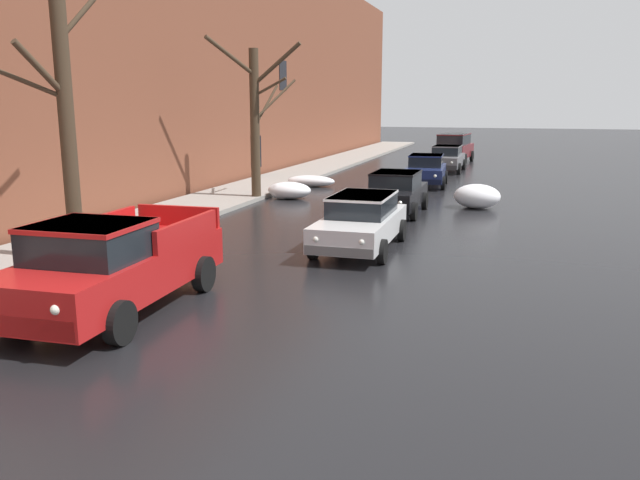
# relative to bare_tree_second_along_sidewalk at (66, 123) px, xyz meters

# --- Properties ---
(left_sidewalk_slab) EXTENTS (3.02, 80.00, 0.15)m
(left_sidewalk_slab) POSITION_rel_bare_tree_second_along_sidewalk_xyz_m (-1.28, 8.09, -3.22)
(left_sidewalk_slab) COLOR gray
(left_sidewalk_slab) RESTS_ON ground
(brick_townhouse_facade) EXTENTS (0.63, 80.00, 11.84)m
(brick_townhouse_facade) POSITION_rel_bare_tree_second_along_sidewalk_xyz_m (-3.29, 8.09, 2.61)
(brick_townhouse_facade) COLOR brown
(brick_townhouse_facade) RESTS_ON ground
(snow_bank_near_corner_left) EXTENTS (2.25, 0.93, 0.50)m
(snow_bank_near_corner_left) POSITION_rel_bare_tree_second_along_sidewalk_xyz_m (0.76, 15.42, -3.05)
(snow_bank_near_corner_left) COLOR white
(snow_bank_near_corner_left) RESTS_ON ground
(snow_bank_along_left_kerb) EXTENTS (1.65, 1.29, 0.88)m
(snow_bank_along_left_kerb) POSITION_rel_bare_tree_second_along_sidewalk_xyz_m (8.39, 11.36, -2.88)
(snow_bank_along_left_kerb) COLOR white
(snow_bank_along_left_kerb) RESTS_ON ground
(snow_bank_mid_block_left) EXTENTS (1.76, 1.22, 0.66)m
(snow_bank_mid_block_left) POSITION_rel_bare_tree_second_along_sidewalk_xyz_m (1.06, 11.52, -2.98)
(snow_bank_mid_block_left) COLOR white
(snow_bank_mid_block_left) RESTS_ON ground
(bare_tree_second_along_sidewalk) EXTENTS (1.66, 3.45, 6.80)m
(bare_tree_second_along_sidewalk) POSITION_rel_bare_tree_second_along_sidewalk_xyz_m (0.00, 0.00, 0.00)
(bare_tree_second_along_sidewalk) COLOR #423323
(bare_tree_second_along_sidewalk) RESTS_ON ground
(bare_tree_mid_block) EXTENTS (3.03, 3.80, 6.09)m
(bare_tree_mid_block) POSITION_rel_bare_tree_second_along_sidewalk_xyz_m (0.06, 10.79, -0.07)
(bare_tree_mid_block) COLOR #423323
(bare_tree_mid_block) RESTS_ON ground
(pickup_truck_red_approaching_near_lane) EXTENTS (2.39, 5.20, 1.76)m
(pickup_truck_red_approaching_near_lane) POSITION_rel_bare_tree_second_along_sidewalk_xyz_m (2.93, -2.74, -2.42)
(pickup_truck_red_approaching_near_lane) COLOR red
(pickup_truck_red_approaching_near_lane) RESTS_ON ground
(sedan_white_parked_kerbside_close) EXTENTS (1.92, 4.46, 1.42)m
(sedan_white_parked_kerbside_close) POSITION_rel_bare_tree_second_along_sidewalk_xyz_m (6.00, 3.62, -2.55)
(sedan_white_parked_kerbside_close) COLOR silver
(sedan_white_parked_kerbside_close) RESTS_ON ground
(sedan_black_parked_kerbside_mid) EXTENTS (1.94, 4.01, 1.42)m
(sedan_black_parked_kerbside_mid) POSITION_rel_bare_tree_second_along_sidewalk_xyz_m (5.78, 9.40, -2.55)
(sedan_black_parked_kerbside_mid) COLOR black
(sedan_black_parked_kerbside_mid) RESTS_ON ground
(sedan_darkblue_parked_far_down_block) EXTENTS (2.11, 4.05, 1.42)m
(sedan_darkblue_parked_far_down_block) POSITION_rel_bare_tree_second_along_sidewalk_xyz_m (5.72, 17.22, -2.55)
(sedan_darkblue_parked_far_down_block) COLOR navy
(sedan_darkblue_parked_far_down_block) RESTS_ON ground
(sedan_grey_queued_behind_truck) EXTENTS (1.90, 4.20, 1.42)m
(sedan_grey_queued_behind_truck) POSITION_rel_bare_tree_second_along_sidewalk_xyz_m (5.91, 23.95, -2.55)
(sedan_grey_queued_behind_truck) COLOR slate
(sedan_grey_queued_behind_truck) RESTS_ON ground
(suv_maroon_at_far_intersection) EXTENTS (2.38, 4.47, 1.82)m
(suv_maroon_at_far_intersection) POSITION_rel_bare_tree_second_along_sidewalk_xyz_m (5.71, 29.66, -2.31)
(suv_maroon_at_far_intersection) COLOR maroon
(suv_maroon_at_far_intersection) RESTS_ON ground
(fire_hydrant) EXTENTS (0.42, 0.22, 0.71)m
(fire_hydrant) POSITION_rel_bare_tree_second_along_sidewalk_xyz_m (0.48, -1.73, -2.94)
(fire_hydrant) COLOR gold
(fire_hydrant) RESTS_ON ground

